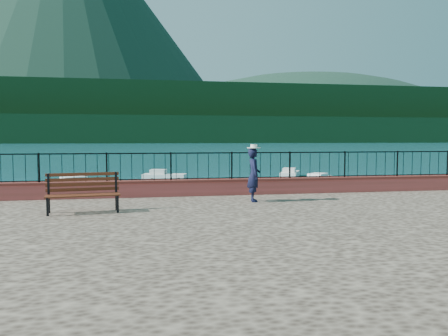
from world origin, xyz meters
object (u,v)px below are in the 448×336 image
object	(u,v)px
boat_2	(321,178)
boat_3	(83,182)
boat_1	(291,189)
boat_4	(165,174)
boat_5	(290,172)
park_bench	(83,201)
boat_0	(102,193)
person	(254,175)

from	to	relation	value
boat_2	boat_3	world-z (taller)	same
boat_1	boat_3	xyz separation A→B (m)	(-12.16, 6.24, 0.00)
boat_2	boat_4	distance (m)	12.19
boat_3	boat_2	bearing A→B (deg)	-31.33
boat_3	boat_5	xyz separation A→B (m)	(16.14, 5.54, 0.00)
boat_2	boat_4	size ratio (longest dim) A/B	1.21
park_bench	boat_2	bearing A→B (deg)	42.75
park_bench	boat_1	xyz separation A→B (m)	(9.90, 11.01, -1.12)
park_bench	boat_4	distance (m)	22.66
boat_3	boat_0	bearing A→B (deg)	-105.26
park_bench	boat_1	distance (m)	14.85
boat_0	boat_5	distance (m)	18.65
boat_1	boat_2	bearing A→B (deg)	48.30
boat_0	boat_1	size ratio (longest dim) A/B	0.99
park_bench	person	xyz separation A→B (m)	(5.17, 1.21, 0.55)
boat_2	boat_5	size ratio (longest dim) A/B	1.17
person	boat_5	world-z (taller)	person
person	boat_1	xyz separation A→B (m)	(4.73, 9.80, -1.67)
person	boat_0	bearing A→B (deg)	36.52
person	boat_3	size ratio (longest dim) A/B	0.41
boat_2	boat_4	world-z (taller)	same
boat_1	boat_5	distance (m)	12.43
boat_3	boat_4	xyz separation A→B (m)	(5.55, 5.14, 0.00)
boat_0	boat_5	xyz separation A→B (m)	(14.41, 11.85, 0.00)
boat_2	boat_5	world-z (taller)	same
person	boat_5	bearing A→B (deg)	-15.80
boat_3	park_bench	bearing A→B (deg)	-113.18
boat_2	boat_0	bearing A→B (deg)	157.54
boat_0	person	bearing A→B (deg)	-90.26
park_bench	boat_0	xyz separation A→B (m)	(-0.52, 10.94, -1.12)
boat_3	boat_4	bearing A→B (deg)	12.16
park_bench	boat_1	bearing A→B (deg)	40.68
person	boat_3	bearing A→B (deg)	31.04
boat_1	boat_5	world-z (taller)	same
boat_0	boat_4	bearing A→B (deg)	40.99
person	boat_0	size ratio (longest dim) A/B	0.54
boat_1	boat_4	distance (m)	13.16
boat_0	boat_1	distance (m)	10.42
person	boat_5	size ratio (longest dim) A/B	0.50
park_bench	boat_4	world-z (taller)	park_bench
boat_0	boat_1	bearing A→B (deg)	-30.18
boat_0	boat_4	xyz separation A→B (m)	(3.82, 11.45, 0.00)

